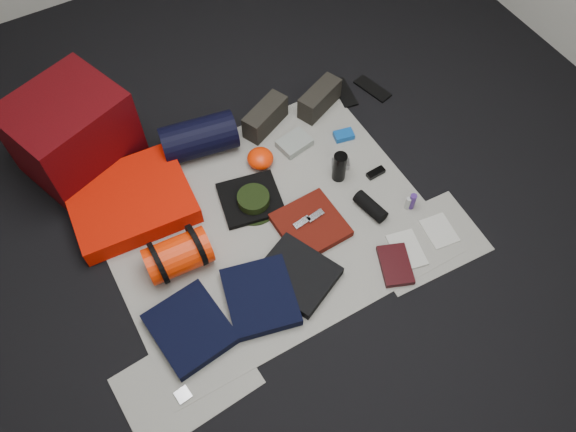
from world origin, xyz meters
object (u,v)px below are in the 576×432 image
compact_camera (340,164)px  navy_duffel (199,138)px  red_cabinet (72,133)px  water_bottle (340,167)px  sleeping_pad (131,201)px  stuff_sack (178,255)px  paperback_book (395,265)px

compact_camera → navy_duffel: bearing=172.6°
red_cabinet → water_bottle: (1.16, -0.80, -0.13)m
sleeping_pad → navy_duffel: 0.51m
compact_camera → water_bottle: bearing=-99.8°
sleeping_pad → compact_camera: sleeping_pad is taller
stuff_sack → water_bottle: same height
navy_duffel → water_bottle: navy_duffel is taller
red_cabinet → navy_duffel: 0.66m
navy_duffel → red_cabinet: bearing=166.2°
sleeping_pad → paperback_book: size_ratio=2.75×
stuff_sack → compact_camera: 1.02m
red_cabinet → water_bottle: red_cabinet is taller
red_cabinet → stuff_sack: red_cabinet is taller
red_cabinet → paperback_book: red_cabinet is taller
water_bottle → paperback_book: bearing=-94.7°
red_cabinet → compact_camera: (1.21, -0.74, -0.20)m
paperback_book → sleeping_pad: bearing=157.3°
sleeping_pad → water_bottle: 1.11m
water_bottle → sleeping_pad: bearing=160.4°
navy_duffel → water_bottle: 0.79m
red_cabinet → water_bottle: size_ratio=3.00×
navy_duffel → compact_camera: size_ratio=4.24×
stuff_sack → red_cabinet: bearing=102.9°
sleeping_pad → navy_duffel: navy_duffel is taller
stuff_sack → paperback_book: 1.06m
navy_duffel → water_bottle: bearing=-33.7°
sleeping_pad → navy_duffel: size_ratio=1.49×
compact_camera → sleeping_pad: bearing=-165.4°
navy_duffel → compact_camera: 0.79m
red_cabinet → compact_camera: size_ratio=5.74×
red_cabinet → stuff_sack: size_ratio=1.76×
navy_duffel → compact_camera: (0.62, -0.48, -0.09)m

